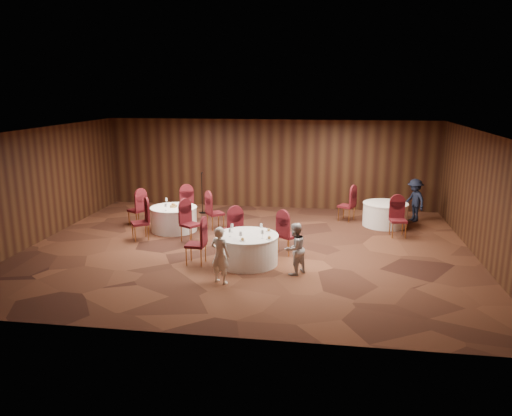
# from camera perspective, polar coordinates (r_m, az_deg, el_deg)

# --- Properties ---
(ground) EXTENTS (12.00, 12.00, 0.00)m
(ground) POSITION_cam_1_polar(r_m,az_deg,el_deg) (13.71, -0.95, -4.64)
(ground) COLOR black
(ground) RESTS_ON ground
(room_shell) EXTENTS (12.00, 12.00, 12.00)m
(room_shell) POSITION_cam_1_polar(r_m,az_deg,el_deg) (13.23, -0.99, 3.47)
(room_shell) COLOR silver
(room_shell) RESTS_ON ground
(table_main) EXTENTS (1.57, 1.57, 0.74)m
(table_main) POSITION_cam_1_polar(r_m,az_deg,el_deg) (12.46, -1.05, -4.70)
(table_main) COLOR white
(table_main) RESTS_ON ground
(table_left) EXTENTS (1.42, 1.42, 0.74)m
(table_left) POSITION_cam_1_polar(r_m,az_deg,el_deg) (15.52, -9.36, -1.21)
(table_left) COLOR white
(table_left) RESTS_ON ground
(table_right) EXTENTS (1.41, 1.41, 0.74)m
(table_right) POSITION_cam_1_polar(r_m,az_deg,el_deg) (16.38, 14.53, -0.69)
(table_right) COLOR white
(table_right) RESTS_ON ground
(chairs_main) EXTENTS (2.85, 2.05, 1.00)m
(chairs_main) POSITION_cam_1_polar(r_m,az_deg,el_deg) (13.08, -1.87, -3.24)
(chairs_main) COLOR #3D0C11
(chairs_main) RESTS_ON ground
(chairs_left) EXTENTS (3.29, 3.14, 1.00)m
(chairs_left) POSITION_cam_1_polar(r_m,az_deg,el_deg) (15.52, -9.34, -0.73)
(chairs_left) COLOR #3D0C11
(chairs_left) RESTS_ON ground
(chairs_right) EXTENTS (2.08, 2.29, 1.00)m
(chairs_right) POSITION_cam_1_polar(r_m,az_deg,el_deg) (15.96, 12.99, -0.51)
(chairs_right) COLOR #3D0C11
(chairs_right) RESTS_ON ground
(tabletop_main) EXTENTS (1.11, 1.05, 0.22)m
(tabletop_main) POSITION_cam_1_polar(r_m,az_deg,el_deg) (12.20, -0.48, -2.80)
(tabletop_main) COLOR silver
(tabletop_main) RESTS_ON table_main
(tabletop_left) EXTENTS (0.86, 0.82, 0.22)m
(tabletop_left) POSITION_cam_1_polar(r_m,az_deg,el_deg) (15.41, -9.40, 0.39)
(tabletop_left) COLOR silver
(tabletop_left) RESTS_ON table_left
(tabletop_right) EXTENTS (0.08, 0.08, 0.22)m
(tabletop_right) POSITION_cam_1_polar(r_m,az_deg,el_deg) (16.05, 15.55, 0.88)
(tabletop_right) COLOR silver
(tabletop_right) RESTS_ON table_right
(mic_stand) EXTENTS (0.24, 0.24, 1.44)m
(mic_stand) POSITION_cam_1_polar(r_m,az_deg,el_deg) (17.58, -6.17, 0.74)
(mic_stand) COLOR black
(mic_stand) RESTS_ON ground
(woman_a) EXTENTS (0.56, 0.47, 1.31)m
(woman_a) POSITION_cam_1_polar(r_m,az_deg,el_deg) (11.17, -4.11, -5.40)
(woman_a) COLOR white
(woman_a) RESTS_ON ground
(woman_b) EXTENTS (0.75, 0.76, 1.24)m
(woman_b) POSITION_cam_1_polar(r_m,az_deg,el_deg) (11.72, 4.46, -4.67)
(woman_b) COLOR silver
(woman_b) RESTS_ON ground
(man_c) EXTENTS (0.89, 1.05, 1.41)m
(man_c) POSITION_cam_1_polar(r_m,az_deg,el_deg) (17.16, 17.68, 0.86)
(man_c) COLOR black
(man_c) RESTS_ON ground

